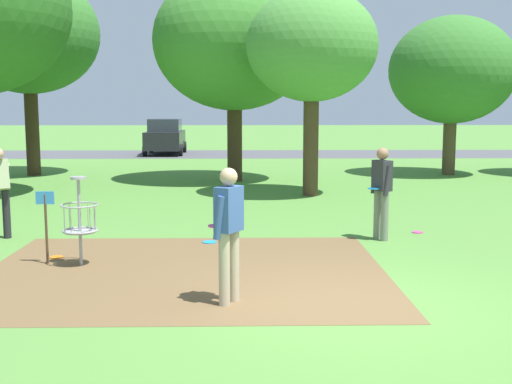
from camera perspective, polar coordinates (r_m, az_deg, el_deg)
The scene contains 14 objects.
ground_plane at distance 8.13m, azimuth 8.39°, elevation -10.04°, with size 160.00×160.00×0.00m, color #518438.
dirt_tee_pad at distance 9.74m, azimuth -6.34°, elevation -7.00°, with size 6.00×4.90×0.01m, color brown.
disc_golf_basket at distance 10.29m, azimuth -15.72°, elevation -2.19°, with size 0.98×0.58×1.39m.
player_throwing at distance 12.01m, azimuth 11.10°, elevation 0.35°, with size 0.45×0.49×1.71m.
player_waiting_left at distance 7.95m, azimuth -2.45°, elevation -3.16°, with size 0.45×0.48×1.71m.
frisbee_near_basket at distance 11.02m, azimuth -17.32°, elevation -5.56°, with size 0.22×0.22×0.02m, color orange.
frisbee_by_tee at distance 12.98m, azimuth 14.16°, elevation -3.49°, with size 0.21×0.21×0.02m, color #E53D99.
frisbee_far_left at distance 11.71m, azimuth -4.16°, elevation -4.47°, with size 0.26×0.26×0.02m, color #1E93DB.
tree_near_left at distance 17.82m, azimuth 4.99°, elevation 12.75°, with size 3.56×3.56×5.62m.
tree_mid_center at distance 24.31m, azimuth 17.04°, elevation 10.29°, with size 4.49×4.49×5.66m.
tree_far_center at distance 24.53m, azimuth -19.62°, elevation 13.11°, with size 4.98×4.98×7.14m.
tree_far_right at distance 21.39m, azimuth -1.95°, elevation 13.24°, with size 5.29×5.29×6.83m.
parking_lot_strip at distance 33.71m, azimuth 1.06°, elevation 3.40°, with size 36.00×6.00×0.01m, color #4C4C51.
parked_car_leftmost at distance 33.82m, azimuth -8.08°, elevation 4.90°, with size 2.03×4.23×1.84m.
Camera 1 is at (-1.33, -7.64, 2.45)m, focal length 44.99 mm.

